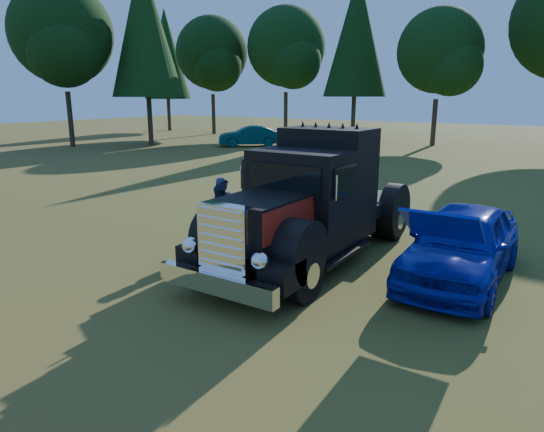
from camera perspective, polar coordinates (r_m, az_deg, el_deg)
The scene contains 7 objects.
ground at distance 10.75m, azimuth -3.66°, elevation -6.37°, with size 120.00×120.00×0.00m, color #345017.
treeline at distance 36.68m, azimuth 20.66°, elevation 19.43°, with size 72.10×24.04×13.84m.
diamond_t_truck at distance 11.01m, azimuth 4.39°, elevation 1.08°, with size 3.30×7.16×3.00m.
hotrod_coupe at distance 10.66m, azimuth 21.37°, elevation -3.08°, with size 1.86×4.58×1.89m.
spectator_near at distance 12.11m, azimuth -5.67°, elevation 0.36°, with size 0.65×0.43×1.78m, color #20234C.
spectator_far at distance 12.07m, azimuth -5.91°, elevation -0.13°, with size 0.78×0.61×1.60m, color navy.
distant_teal_car at distance 36.46m, azimuth -2.69°, elevation 9.37°, with size 1.57×4.51×1.49m, color #093835.
Camera 1 is at (6.08, -8.02, 3.76)m, focal length 32.00 mm.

